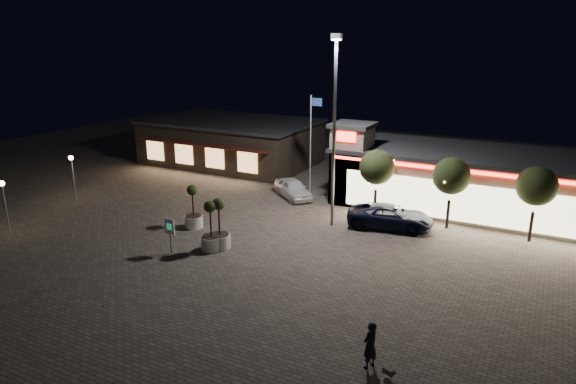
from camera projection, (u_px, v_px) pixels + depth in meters
The scene contains 18 objects.
ground at pixel (243, 263), 28.75m from camera, with size 90.00×90.00×0.00m, color #635B50.
retail_building at pixel (470, 180), 37.29m from camera, with size 20.40×8.40×6.10m.
restaurant_building at pixel (231, 141), 51.27m from camera, with size 16.40×11.00×4.30m.
floodlight_pole at pixel (334, 121), 32.60m from camera, with size 0.60×0.40×12.38m.
flagpole at pixel (312, 138), 39.23m from camera, with size 0.95×0.10×8.00m.
lamp_post_west at pixel (72, 169), 39.42m from camera, with size 0.36×0.36×3.48m.
lamp_post_south at pixel (4, 196), 32.60m from camera, with size 0.36×0.36×3.48m.
string_tree_a at pixel (377, 167), 35.26m from camera, with size 2.42×2.42×4.79m.
string_tree_b at pixel (451, 176), 33.04m from camera, with size 2.42×2.42×4.79m.
string_tree_c at pixel (537, 186), 30.82m from camera, with size 2.42×2.42×4.79m.
pickup_truck at pixel (390, 217), 33.90m from camera, with size 2.57×5.58×1.55m, color black.
white_sedan at pixel (293, 188), 40.30m from camera, with size 1.77×4.39×1.50m, color white.
pedestrian at pixel (370, 345), 19.44m from camera, with size 0.70×0.46×1.93m, color black.
dog at pixel (390, 372), 18.96m from camera, with size 0.55×0.33×0.29m.
planter_left at pixel (193, 214), 33.92m from camera, with size 1.20×1.20×2.94m.
planter_mid at pixel (220, 233), 30.56m from camera, with size 1.28×1.28×3.15m.
planter_right at pixel (211, 235), 30.34m from camera, with size 1.25×1.25×3.06m.
valet_sign at pixel (170, 229), 29.66m from camera, with size 0.70×0.12×2.13m.
Camera 1 is at (14.48, -22.16, 12.17)m, focal length 32.00 mm.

